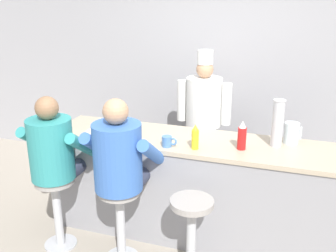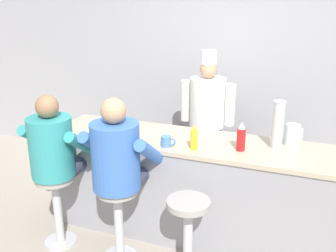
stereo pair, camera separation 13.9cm
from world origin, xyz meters
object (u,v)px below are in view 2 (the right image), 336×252
at_px(coffee_mug_blue, 166,141).
at_px(cook_in_whites_near, 207,114).
at_px(cereal_bowl, 65,129).
at_px(hot_sauce_bottle_orange, 193,139).
at_px(diner_seated_teal, 54,152).
at_px(diner_seated_blue, 118,160).
at_px(empty_stool_round, 188,226).
at_px(water_pitcher_clear, 292,135).
at_px(cup_stack_steel, 278,125).
at_px(ketchup_bottle_red, 241,137).
at_px(mustard_bottle_yellow, 194,138).
at_px(breakfast_plate, 99,131).

relative_size(coffee_mug_blue, cook_in_whites_near, 0.08).
xyz_separation_m(cereal_bowl, coffee_mug_blue, (1.06, -0.01, 0.03)).
height_order(hot_sauce_bottle_orange, diner_seated_teal, diner_seated_teal).
bearing_deg(cook_in_whites_near, diner_seated_blue, -101.29).
distance_m(hot_sauce_bottle_orange, diner_seated_blue, 0.68).
relative_size(coffee_mug_blue, empty_stool_round, 0.20).
bearing_deg(water_pitcher_clear, cup_stack_steel, -136.84).
distance_m(ketchup_bottle_red, diner_seated_teal, 1.64).
distance_m(empty_stool_round, cook_in_whites_near, 1.73).
xyz_separation_m(mustard_bottle_yellow, diner_seated_teal, (-1.17, -0.37, -0.16)).
height_order(cereal_bowl, empty_stool_round, cereal_bowl).
bearing_deg(diner_seated_blue, empty_stool_round, -3.07).
bearing_deg(breakfast_plate, cup_stack_steel, 6.58).
relative_size(breakfast_plate, diner_seated_blue, 0.17).
relative_size(empty_stool_round, cook_in_whites_near, 0.43).
bearing_deg(cook_in_whites_near, cup_stack_steel, -47.53).
distance_m(breakfast_plate, coffee_mug_blue, 0.75).
height_order(hot_sauce_bottle_orange, cook_in_whites_near, cook_in_whites_near).
bearing_deg(breakfast_plate, coffee_mug_blue, -9.30).
distance_m(diner_seated_teal, diner_seated_blue, 0.63).
bearing_deg(empty_stool_round, mustard_bottle_yellow, 102.32).
distance_m(breakfast_plate, cook_in_whites_near, 1.38).
height_order(diner_seated_teal, diner_seated_blue, diner_seated_blue).
relative_size(hot_sauce_bottle_orange, diner_seated_blue, 0.09).
distance_m(diner_seated_teal, cook_in_whites_near, 1.88).
distance_m(cereal_bowl, diner_seated_teal, 0.39).
relative_size(ketchup_bottle_red, cup_stack_steel, 0.61).
height_order(water_pitcher_clear, empty_stool_round, water_pitcher_clear).
bearing_deg(diner_seated_teal, hot_sauce_bottle_orange, 20.81).
bearing_deg(diner_seated_teal, water_pitcher_clear, 21.52).
xyz_separation_m(mustard_bottle_yellow, cereal_bowl, (-1.30, -0.01, -0.08)).
relative_size(ketchup_bottle_red, cook_in_whites_near, 0.16).
relative_size(water_pitcher_clear, cook_in_whites_near, 0.12).
distance_m(hot_sauce_bottle_orange, coffee_mug_blue, 0.24).
relative_size(ketchup_bottle_red, water_pitcher_clear, 1.34).
relative_size(cup_stack_steel, cook_in_whites_near, 0.26).
bearing_deg(hot_sauce_bottle_orange, diner_seated_teal, -159.19).
bearing_deg(breakfast_plate, cereal_bowl, -161.03).
height_order(water_pitcher_clear, cup_stack_steel, cup_stack_steel).
height_order(mustard_bottle_yellow, hot_sauce_bottle_orange, mustard_bottle_yellow).
bearing_deg(diner_seated_blue, coffee_mug_blue, 48.82).
bearing_deg(water_pitcher_clear, diner_seated_blue, -149.84).
distance_m(mustard_bottle_yellow, diner_seated_teal, 1.24).
xyz_separation_m(ketchup_bottle_red, empty_stool_round, (-0.29, -0.52, -0.62)).
distance_m(ketchup_bottle_red, mustard_bottle_yellow, 0.40).
bearing_deg(breakfast_plate, water_pitcher_clear, 9.77).
bearing_deg(ketchup_bottle_red, water_pitcher_clear, 35.19).
height_order(ketchup_bottle_red, hot_sauce_bottle_orange, ketchup_bottle_red).
distance_m(mustard_bottle_yellow, empty_stool_round, 0.73).
relative_size(mustard_bottle_yellow, coffee_mug_blue, 1.61).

